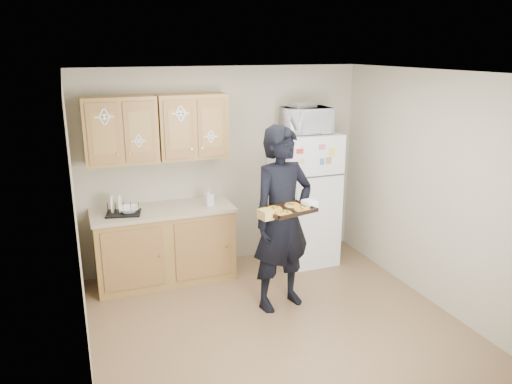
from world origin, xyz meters
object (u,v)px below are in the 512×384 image
microwave (306,120)px  person (282,219)px  baking_tray (288,210)px  dish_rack (123,208)px  refrigerator (303,198)px

microwave → person: bearing=-125.3°
baking_tray → dish_rack: bearing=124.7°
refrigerator → baking_tray: bearing=-121.8°
person → baking_tray: size_ratio=4.14×
refrigerator → person: (-0.74, -1.01, 0.13)m
baking_tray → microwave: microwave is taller
refrigerator → baking_tray: refrigerator is taller
refrigerator → person: size_ratio=0.86×
refrigerator → person: bearing=-126.2°
refrigerator → microwave: size_ratio=2.99×
refrigerator → dish_rack: refrigerator is taller
refrigerator → dish_rack: size_ratio=4.53×
dish_rack → refrigerator: bearing=-0.3°
refrigerator → microwave: bearing=-106.0°
refrigerator → baking_tray: size_ratio=3.57×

